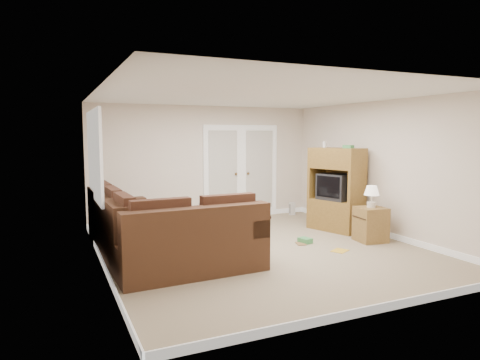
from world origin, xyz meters
name	(u,v)px	position (x,y,z in m)	size (l,w,h in m)	color
floor	(262,250)	(0.00, 0.00, 0.00)	(5.50, 5.50, 0.00)	tan
ceiling	(263,95)	(0.00, 0.00, 2.50)	(5.00, 5.50, 0.02)	silver
wall_left	(100,180)	(-2.50, 0.00, 1.25)	(0.02, 5.50, 2.50)	silver
wall_right	(383,169)	(2.50, 0.00, 1.25)	(0.02, 5.50, 2.50)	silver
wall_back	(205,163)	(0.00, 2.75, 1.25)	(5.00, 0.02, 2.50)	silver
wall_front	(385,196)	(0.00, -2.75, 1.25)	(5.00, 0.02, 2.50)	silver
baseboards	(262,247)	(0.00, 0.00, 0.05)	(5.00, 5.50, 0.10)	white
french_doors	(241,172)	(0.85, 2.71, 1.04)	(1.80, 0.05, 2.13)	white
window_left	(95,155)	(-2.46, 1.00, 1.55)	(0.05, 1.92, 1.42)	white
sectional_sofa	(154,236)	(-1.73, 0.15, 0.37)	(2.18, 3.10, 0.95)	#472C1B
coffee_table	(215,225)	(-0.39, 1.14, 0.22)	(0.78, 1.10, 0.68)	black
tv_armoire	(336,189)	(1.99, 0.72, 0.82)	(0.84, 1.13, 1.74)	brown
side_cabinet	(371,221)	(1.99, -0.29, 0.36)	(0.52, 0.52, 0.99)	olive
space_heater	(292,209)	(2.05, 2.45, 0.15)	(0.12, 0.10, 0.30)	silver
floor_magazine	(340,251)	(1.12, -0.58, 0.00)	(0.28, 0.22, 0.01)	gold
floor_greenbox	(305,240)	(0.88, 0.08, 0.04)	(0.17, 0.22, 0.09)	#408D4C
floor_book	(297,244)	(0.70, 0.06, 0.01)	(0.15, 0.21, 0.02)	brown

